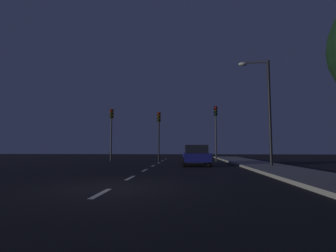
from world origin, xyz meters
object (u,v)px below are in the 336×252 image
at_px(traffic_signal_center, 159,127).
at_px(traffic_signal_right, 216,123).
at_px(street_lamp_right, 264,102).
at_px(traffic_signal_left, 111,125).
at_px(car_stopped_ahead, 196,155).

bearing_deg(traffic_signal_center, traffic_signal_right, 0.01).
height_order(traffic_signal_center, traffic_signal_right, traffic_signal_right).
bearing_deg(street_lamp_right, traffic_signal_right, 107.20).
height_order(traffic_signal_left, traffic_signal_right, traffic_signal_right).
distance_m(traffic_signal_center, car_stopped_ahead, 6.92).
bearing_deg(traffic_signal_right, traffic_signal_center, -179.99).
distance_m(car_stopped_ahead, street_lamp_right, 5.99).
bearing_deg(traffic_signal_center, traffic_signal_left, 179.99).
relative_size(car_stopped_ahead, street_lamp_right, 0.59).
xyz_separation_m(car_stopped_ahead, street_lamp_right, (4.43, -1.99, 3.51)).
bearing_deg(traffic_signal_center, street_lamp_right, -44.13).
xyz_separation_m(traffic_signal_left, traffic_signal_right, (10.05, 0.00, 0.10)).
height_order(traffic_signal_center, street_lamp_right, street_lamp_right).
distance_m(traffic_signal_left, traffic_signal_center, 4.64).
height_order(traffic_signal_left, traffic_signal_center, traffic_signal_left).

